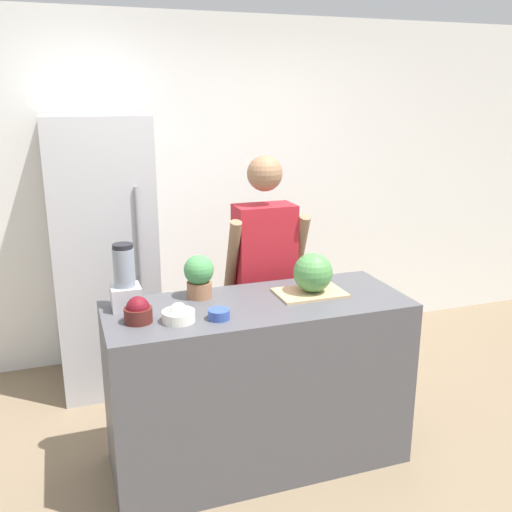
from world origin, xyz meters
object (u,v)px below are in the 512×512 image
at_px(refrigerator, 104,255).
at_px(blender, 125,282).
at_px(bowl_cream, 179,315).
at_px(bowl_small_blue, 219,314).
at_px(bowl_cherries, 138,311).
at_px(potted_plant, 199,275).
at_px(person, 264,283).
at_px(watermelon, 313,273).

relative_size(refrigerator, blender, 5.51).
height_order(bowl_cream, bowl_small_blue, bowl_cream).
height_order(refrigerator, bowl_cherries, refrigerator).
bearing_deg(potted_plant, person, 35.12).
height_order(watermelon, bowl_cream, watermelon).
height_order(person, blender, person).
relative_size(watermelon, bowl_cherries, 1.58).
relative_size(person, bowl_small_blue, 15.46).
distance_m(watermelon, blender, 1.01).
relative_size(refrigerator, bowl_small_blue, 17.54).
bearing_deg(potted_plant, bowl_cherries, -145.91).
bearing_deg(person, refrigerator, 142.53).
bearing_deg(potted_plant, refrigerator, 111.53).
bearing_deg(watermelon, person, 100.85).
bearing_deg(bowl_cream, refrigerator, 100.07).
xyz_separation_m(bowl_cream, bowl_small_blue, (0.19, -0.03, -0.01)).
height_order(bowl_cream, potted_plant, potted_plant).
bearing_deg(refrigerator, watermelon, -49.95).
bearing_deg(blender, bowl_small_blue, -36.11).
distance_m(person, watermelon, 0.56).
bearing_deg(bowl_small_blue, watermelon, 17.43).
xyz_separation_m(blender, potted_plant, (0.40, 0.04, -0.02)).
relative_size(blender, potted_plant, 1.45).
height_order(refrigerator, bowl_small_blue, refrigerator).
bearing_deg(refrigerator, bowl_cherries, -87.51).
bearing_deg(refrigerator, bowl_small_blue, -72.72).
xyz_separation_m(refrigerator, blender, (0.02, -1.11, 0.15)).
distance_m(bowl_small_blue, potted_plant, 0.35).
xyz_separation_m(watermelon, bowl_small_blue, (-0.59, -0.19, -0.10)).
relative_size(bowl_cream, bowl_small_blue, 1.50).
bearing_deg(blender, watermelon, -6.62).
height_order(watermelon, potted_plant, potted_plant).
xyz_separation_m(person, blender, (-0.91, -0.39, 0.23)).
height_order(refrigerator, blender, refrigerator).
bearing_deg(bowl_cream, person, 43.90).
bearing_deg(bowl_cherries, person, 34.69).
bearing_deg(bowl_cherries, refrigerator, 92.49).
xyz_separation_m(watermelon, blender, (-1.00, 0.12, 0.02)).
xyz_separation_m(refrigerator, watermelon, (1.03, -1.22, 0.13)).
bearing_deg(bowl_small_blue, person, 54.71).
distance_m(watermelon, bowl_cherries, 0.98).
bearing_deg(person, bowl_cream, -136.10).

